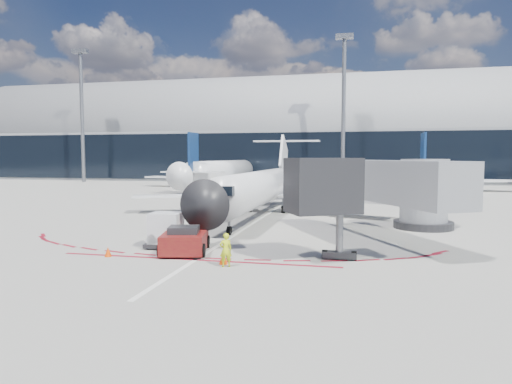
% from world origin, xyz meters
% --- Properties ---
extents(ground, '(260.00, 260.00, 0.00)m').
position_xyz_m(ground, '(0.00, 0.00, 0.00)').
color(ground, gray).
rests_on(ground, ground).
extents(apron_centerline, '(0.25, 40.00, 0.01)m').
position_xyz_m(apron_centerline, '(0.00, 2.00, 0.01)').
color(apron_centerline, silver).
rests_on(apron_centerline, ground).
extents(apron_stop_bar, '(14.00, 0.25, 0.01)m').
position_xyz_m(apron_stop_bar, '(0.00, -11.50, 0.01)').
color(apron_stop_bar, maroon).
rests_on(apron_stop_bar, ground).
extents(terminal_building, '(150.00, 24.15, 24.00)m').
position_xyz_m(terminal_building, '(0.00, 64.97, 8.52)').
color(terminal_building, gray).
rests_on(terminal_building, ground).
extents(jet_bridge, '(10.03, 15.20, 4.90)m').
position_xyz_m(jet_bridge, '(9.79, -3.01, 3.01)').
color(jet_bridge, gray).
rests_on(jet_bridge, ground).
extents(light_mast_west, '(0.70, 0.70, 25.00)m').
position_xyz_m(light_mast_west, '(-45.00, 48.00, 12.50)').
color(light_mast_west, slate).
rests_on(light_mast_west, ground).
extents(light_mast_centre, '(0.70, 0.70, 25.00)m').
position_xyz_m(light_mast_centre, '(5.00, 48.00, 12.50)').
color(light_mast_centre, slate).
rests_on(light_mast_centre, ground).
extents(regional_jet, '(23.70, 29.22, 7.32)m').
position_xyz_m(regional_jet, '(-0.34, 6.25, 2.44)').
color(regional_jet, silver).
rests_on(regional_jet, ground).
extents(pushback_tug, '(2.94, 5.55, 1.41)m').
position_xyz_m(pushback_tug, '(-1.14, -9.96, 0.62)').
color(pushback_tug, '#580C10').
rests_on(pushback_tug, ground).
extents(ramp_worker, '(0.67, 0.59, 1.55)m').
position_xyz_m(ramp_worker, '(1.81, -12.49, 0.77)').
color(ramp_worker, '#C8DA17').
rests_on(ramp_worker, ground).
extents(uld_container, '(2.20, 1.92, 1.91)m').
position_xyz_m(uld_container, '(-2.62, -8.96, 0.95)').
color(uld_container, black).
rests_on(uld_container, ground).
extents(safety_cone_left, '(0.35, 0.35, 0.48)m').
position_xyz_m(safety_cone_left, '(-4.50, -11.74, 0.24)').
color(safety_cone_left, '#D63D04').
rests_on(safety_cone_left, ground).
extents(safety_cone_right, '(0.41, 0.41, 0.57)m').
position_xyz_m(safety_cone_right, '(1.55, -12.00, 0.28)').
color(safety_cone_right, '#D63D04').
rests_on(safety_cone_right, ground).
extents(bg_airliner_0, '(31.42, 33.27, 10.17)m').
position_xyz_m(bg_airliner_0, '(-13.64, 38.43, 5.08)').
color(bg_airliner_0, silver).
rests_on(bg_airliner_0, ground).
extents(bg_airliner_1, '(30.03, 31.80, 9.72)m').
position_xyz_m(bg_airliner_1, '(15.07, 37.91, 4.86)').
color(bg_airliner_1, silver).
rests_on(bg_airliner_1, ground).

